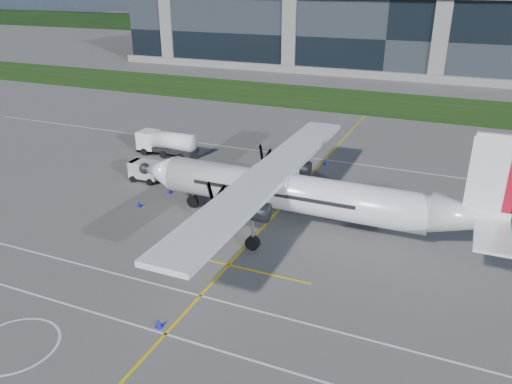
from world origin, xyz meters
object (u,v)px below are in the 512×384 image
safety_cone_nose_port (139,204)px  safety_cone_portwing (159,323)px  turboprop_aircraft (304,173)px  safety_cone_stbdwing (326,162)px  safety_cone_nose_stbd (170,190)px  ground_crew_person (187,168)px  fuel_tanker_truck (163,143)px  baggage_tug (146,171)px

safety_cone_nose_port → safety_cone_portwing: 17.09m
safety_cone_nose_port → turboprop_aircraft: bearing=7.0°
turboprop_aircraft → safety_cone_stbdwing: 15.85m
safety_cone_nose_stbd → safety_cone_portwing: size_ratio=1.00×
safety_cone_nose_port → safety_cone_portwing: (10.78, -13.26, 0.00)m
safety_cone_stbdwing → turboprop_aircraft: bearing=-81.2°
safety_cone_nose_stbd → safety_cone_portwing: (9.97, -16.89, 0.00)m
safety_cone_stbdwing → ground_crew_person: bearing=-142.3°
fuel_tanker_truck → safety_cone_nose_port: 14.11m
safety_cone_portwing → safety_cone_stbdwing: size_ratio=1.00×
safety_cone_stbdwing → safety_cone_nose_port: bearing=-125.5°
baggage_tug → ground_crew_person: 4.02m
safety_cone_nose_port → safety_cone_portwing: same height
turboprop_aircraft → safety_cone_stbdwing: turboprop_aircraft is taller
ground_crew_person → safety_cone_stbdwing: size_ratio=3.95×
turboprop_aircraft → fuel_tanker_truck: size_ratio=4.25×
baggage_tug → safety_cone_stbdwing: bearing=37.3°
fuel_tanker_truck → ground_crew_person: 7.91m
baggage_tug → ground_crew_person: (3.25, 2.36, 0.02)m
turboprop_aircraft → ground_crew_person: bearing=156.9°
fuel_tanker_truck → baggage_tug: 7.96m
turboprop_aircraft → safety_cone_nose_port: size_ratio=61.95×
turboprop_aircraft → safety_cone_portwing: size_ratio=61.95×
safety_cone_nose_stbd → safety_cone_stbdwing: (11.20, 13.18, 0.00)m
baggage_tug → turboprop_aircraft: bearing=-11.9°
safety_cone_portwing → safety_cone_stbdwing: 30.10m
baggage_tug → safety_cone_nose_stbd: bearing=-25.0°
turboprop_aircraft → ground_crew_person: turboprop_aircraft is taller
baggage_tug → fuel_tanker_truck: bearing=110.7°
baggage_tug → safety_cone_stbdwing: (14.97, 11.42, -0.72)m
baggage_tug → safety_cone_stbdwing: baggage_tug is taller
safety_cone_nose_port → safety_cone_portwing: size_ratio=1.00×
safety_cone_stbdwing → safety_cone_portwing: bearing=-92.3°
ground_crew_person → safety_cone_stbdwing: 14.83m
safety_cone_nose_port → safety_cone_nose_stbd: 3.72m
safety_cone_portwing → safety_cone_stbdwing: (1.23, 30.07, 0.00)m
fuel_tanker_truck → turboprop_aircraft: bearing=-28.8°
fuel_tanker_truck → safety_cone_nose_port: (5.77, -12.82, -1.12)m
baggage_tug → ground_crew_person: size_ratio=1.64×
baggage_tug → safety_cone_nose_port: (2.96, -5.39, -0.72)m
fuel_tanker_truck → ground_crew_person: bearing=-39.9°
safety_cone_nose_stbd → turboprop_aircraft: bearing=-7.9°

